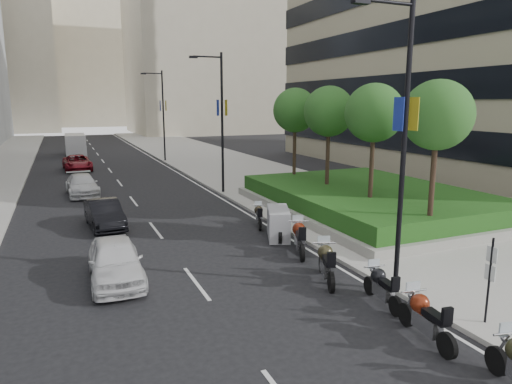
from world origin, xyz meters
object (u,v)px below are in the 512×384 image
motorcycle_1 (425,318)px  car_a (115,261)px  motorcycle_3 (326,263)px  car_c (82,185)px  motorcycle_4 (299,238)px  motorcycle_2 (382,287)px  motorcycle_6 (259,216)px  car_b (104,214)px  delivery_van (76,145)px  car_d (77,163)px  lamp_post_0 (401,132)px  motorcycle_5 (278,224)px  lamp_post_1 (220,116)px  lamp_post_2 (162,111)px  parking_sign (490,276)px

motorcycle_1 → car_a: bearing=51.0°
motorcycle_3 → car_c: car_c is taller
motorcycle_4 → motorcycle_2: bearing=-158.2°
motorcycle_4 → motorcycle_6: size_ratio=1.23×
motorcycle_2 → car_b: car_b is taller
car_c → car_b: bearing=-88.9°
delivery_van → car_d: bearing=-90.7°
car_a → delivery_van: bearing=91.7°
lamp_post_0 → motorcycle_4: size_ratio=3.87×
lamp_post_0 → car_c: lamp_post_0 is taller
motorcycle_4 → car_b: car_b is taller
delivery_van → motorcycle_5: bearing=-78.8°
motorcycle_5 → delivery_van: size_ratio=0.42×
motorcycle_1 → motorcycle_3: (-0.23, 4.32, 0.03)m
lamp_post_1 → delivery_van: (-7.95, 27.90, -3.97)m
motorcycle_5 → lamp_post_2: bearing=19.8°
car_d → delivery_van: bearing=85.8°
car_d → car_a: bearing=-92.3°
car_a → car_b: (0.28, 7.19, -0.05)m
parking_sign → lamp_post_0: bearing=102.3°
parking_sign → delivery_van: parking_sign is taller
motorcycle_4 → car_c: 17.56m
lamp_post_1 → motorcycle_6: bearing=-96.0°
lamp_post_1 → motorcycle_3: lamp_post_1 is taller
motorcycle_1 → motorcycle_3: 4.32m
lamp_post_0 → car_d: (-8.27, 32.10, -4.39)m
lamp_post_2 → car_d: size_ratio=1.84×
motorcycle_5 → motorcycle_6: (-0.01, 2.13, -0.15)m
motorcycle_4 → car_c: size_ratio=0.51×
motorcycle_5 → motorcycle_6: 2.13m
lamp_post_1 → parking_sign: (0.66, -20.00, -3.61)m
motorcycle_4 → delivery_van: 41.16m
car_a → car_b: 7.20m
motorcycle_4 → motorcycle_5: bearing=17.7°
motorcycle_4 → car_a: car_a is taller
motorcycle_6 → car_d: size_ratio=0.39×
motorcycle_4 → motorcycle_5: 2.25m
motorcycle_5 → motorcycle_6: motorcycle_5 is taller
lamp_post_0 → car_a: (-8.08, 4.25, -4.35)m
lamp_post_0 → motorcycle_3: lamp_post_0 is taller
lamp_post_0 → motorcycle_6: (-0.88, 8.71, -4.54)m
parking_sign → car_a: parking_sign is taller
lamp_post_2 → motorcycle_3: size_ratio=3.93×
lamp_post_0 → car_c: size_ratio=1.96×
motorcycle_5 → car_a: car_a is taller
lamp_post_2 → motorcycle_5: (-0.87, -28.42, -4.40)m
parking_sign → motorcycle_5: (-1.52, 9.58, -0.79)m
motorcycle_2 → car_b: bearing=38.0°
lamp_post_0 → lamp_post_1: same height
car_d → delivery_van: size_ratio=0.87×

